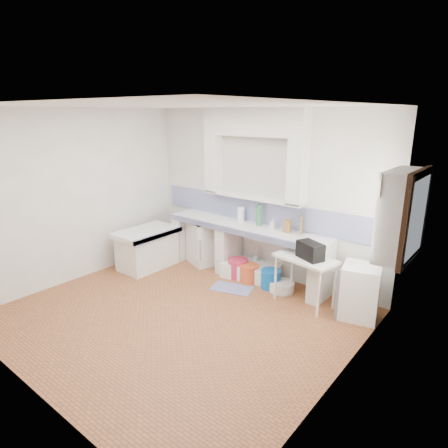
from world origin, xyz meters
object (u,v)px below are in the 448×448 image
Objects in this scene: side_table at (304,280)px; fridge at (360,292)px; stove at (205,242)px; sink at (251,271)px.

side_table is 0.78m from fridge.
stove reaches higher than side_table.
side_table is at bearing -25.48° from sink.
fridge reaches higher than side_table.
sink is 1.93m from fridge.
fridge is (2.98, -0.19, -0.02)m from stove.
sink is 1.28× the size of fridge.
stove reaches higher than fridge.
side_table is (1.13, -0.28, 0.25)m from sink.
stove is 0.82× the size of sink.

